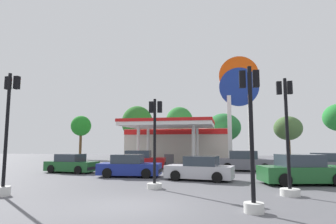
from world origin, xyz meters
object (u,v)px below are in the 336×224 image
object	(u,v)px
traffic_signal_0	(252,152)
tree_1	(137,123)
car_0	(71,164)
tree_3	(224,128)
car_3	(324,164)
car_6	(200,169)
traffic_signal_3	(288,155)
car_4	(245,162)
tree_0	(81,126)
tree_4	(288,128)
car_5	(140,160)
car_1	(302,171)
station_pole_sign	(239,96)
traffic_signal_1	(6,147)
tree_2	(179,121)
car_2	(129,167)
traffic_signal_2	(155,153)

from	to	relation	value
traffic_signal_0	tree_1	xyz separation A→B (m)	(-13.23, 29.47, 3.33)
car_0	tree_3	xyz separation A→B (m)	(11.34, 17.43, 3.64)
car_3	car_6	distance (m)	9.99
traffic_signal_3	tree_3	world-z (taller)	tree_3
car_4	tree_0	size ratio (longest dim) A/B	0.73
traffic_signal_3	tree_4	xyz separation A→B (m)	(5.08, 24.13, 2.36)
car_6	tree_4	distance (m)	22.08
car_5	tree_0	bearing A→B (deg)	133.80
car_5	traffic_signal_0	world-z (taller)	traffic_signal_0
tree_1	tree_4	distance (m)	20.22
car_0	car_6	bearing A→B (deg)	-14.49
car_0	tree_3	distance (m)	21.11
car_1	traffic_signal_0	distance (m)	7.76
station_pole_sign	tree_1	xyz separation A→B (m)	(-13.91, 10.25, -1.70)
car_0	car_4	xyz separation A→B (m)	(12.99, 3.95, 0.10)
car_0	traffic_signal_1	xyz separation A→B (m)	(2.32, -9.29, 1.40)
station_pole_sign	car_6	bearing A→B (deg)	-104.74
tree_2	car_3	bearing A→B (deg)	-50.32
car_4	car_6	distance (m)	7.20
traffic_signal_3	tree_1	distance (m)	30.37
car_0	tree_2	xyz separation A→B (m)	(5.37, 18.41, 4.63)
car_3	tree_1	bearing A→B (deg)	139.46
car_0	tree_4	bearing A→B (deg)	41.99
car_3	car_1	bearing A→B (deg)	-116.52
traffic_signal_0	car_3	bearing A→B (deg)	64.51
car_2	traffic_signal_1	xyz separation A→B (m)	(-2.88, -7.58, 1.37)
traffic_signal_0	traffic_signal_3	xyz separation A→B (m)	(1.77, 3.31, -0.22)
car_1	station_pole_sign	bearing A→B (deg)	101.58
station_pole_sign	car_1	distance (m)	13.96
car_0	traffic_signal_2	size ratio (longest dim) A/B	0.93
car_2	car_4	world-z (taller)	car_4
car_5	tree_4	bearing A→B (deg)	40.83
tree_0	tree_4	size ratio (longest dim) A/B	1.12
car_4	traffic_signal_0	bearing A→B (deg)	-92.91
car_6	traffic_signal_1	bearing A→B (deg)	-138.45
traffic_signal_1	car_2	bearing A→B (deg)	69.20
car_6	tree_3	bearing A→B (deg)	85.92
car_6	traffic_signal_0	distance (m)	8.12
car_1	tree_3	bearing A→B (deg)	101.29
traffic_signal_1	tree_0	size ratio (longest dim) A/B	0.83
car_1	tree_2	world-z (taller)	tree_2
car_0	tree_1	world-z (taller)	tree_1
car_2	tree_4	size ratio (longest dim) A/B	0.76
car_0	tree_1	bearing A→B (deg)	92.85
tree_0	tree_1	world-z (taller)	tree_1
traffic_signal_2	tree_1	xyz separation A→B (m)	(-8.99, 25.39, 3.53)
tree_2	tree_3	distance (m)	6.13
car_1	tree_0	xyz separation A→B (m)	(-24.58, 21.25, 4.00)
traffic_signal_2	traffic_signal_3	bearing A→B (deg)	-7.35
car_4	car_5	distance (m)	8.91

